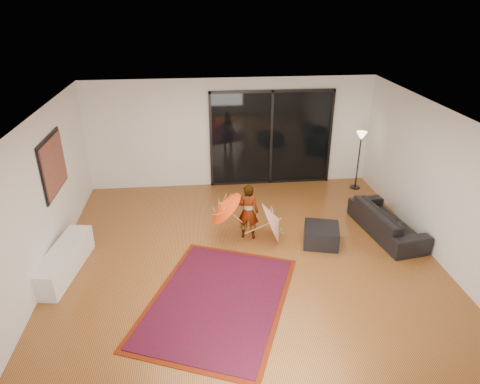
{
  "coord_description": "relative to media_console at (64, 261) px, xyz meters",
  "views": [
    {
      "loc": [
        -0.81,
        -6.58,
        4.55
      ],
      "look_at": [
        -0.07,
        0.65,
        1.1
      ],
      "focal_mm": 32.0,
      "sensor_mm": 36.0,
      "label": 1
    }
  ],
  "objects": [
    {
      "name": "floor",
      "position": [
        3.25,
        0.02,
        -0.24
      ],
      "size": [
        7.0,
        7.0,
        0.0
      ],
      "primitive_type": "plane",
      "color": "#A5622D",
      "rests_on": "ground"
    },
    {
      "name": "ceiling",
      "position": [
        3.25,
        0.02,
        2.46
      ],
      "size": [
        7.0,
        7.0,
        0.0
      ],
      "primitive_type": "plane",
      "rotation": [
        3.14,
        0.0,
        0.0
      ],
      "color": "white",
      "rests_on": "wall_back"
    },
    {
      "name": "wall_back",
      "position": [
        3.25,
        3.52,
        1.11
      ],
      "size": [
        7.0,
        0.0,
        7.0
      ],
      "primitive_type": "plane",
      "rotation": [
        1.57,
        0.0,
        0.0
      ],
      "color": "silver",
      "rests_on": "floor"
    },
    {
      "name": "wall_front",
      "position": [
        3.25,
        -3.48,
        1.11
      ],
      "size": [
        7.0,
        0.0,
        7.0
      ],
      "primitive_type": "plane",
      "rotation": [
        -1.57,
        0.0,
        0.0
      ],
      "color": "silver",
      "rests_on": "floor"
    },
    {
      "name": "wall_left",
      "position": [
        -0.25,
        0.02,
        1.11
      ],
      "size": [
        0.0,
        7.0,
        7.0
      ],
      "primitive_type": "plane",
      "rotation": [
        1.57,
        0.0,
        1.57
      ],
      "color": "silver",
      "rests_on": "floor"
    },
    {
      "name": "wall_right",
      "position": [
        6.75,
        0.02,
        1.11
      ],
      "size": [
        0.0,
        7.0,
        7.0
      ],
      "primitive_type": "plane",
      "rotation": [
        1.57,
        0.0,
        -1.57
      ],
      "color": "silver",
      "rests_on": "floor"
    },
    {
      "name": "sliding_door",
      "position": [
        4.25,
        3.49,
        0.96
      ],
      "size": [
        3.06,
        0.07,
        2.4
      ],
      "color": "black",
      "rests_on": "wall_back"
    },
    {
      "name": "painting",
      "position": [
        -0.21,
        1.02,
        1.41
      ],
      "size": [
        0.04,
        1.28,
        1.08
      ],
      "color": "black",
      "rests_on": "wall_left"
    },
    {
      "name": "media_console",
      "position": [
        0.0,
        0.0,
        0.0
      ],
      "size": [
        0.68,
        1.74,
        0.47
      ],
      "primitive_type": "cube",
      "rotation": [
        0.0,
        0.0,
        -0.15
      ],
      "color": "white",
      "rests_on": "floor"
    },
    {
      "name": "speaker",
      "position": [
        0.0,
        0.05,
        -0.06
      ],
      "size": [
        0.35,
        0.35,
        0.35
      ],
      "primitive_type": "cube",
      "rotation": [
        0.0,
        0.0,
        -0.16
      ],
      "color": "#424244",
      "rests_on": "floor"
    },
    {
      "name": "persian_rug",
      "position": [
        2.64,
        -1.07,
        -0.23
      ],
      "size": [
        3.01,
        3.47,
        0.02
      ],
      "rotation": [
        0.0,
        0.0,
        -0.38
      ],
      "color": "#611908",
      "rests_on": "floor"
    },
    {
      "name": "sofa",
      "position": [
        6.2,
        0.71,
        0.05
      ],
      "size": [
        1.04,
        2.03,
        0.57
      ],
      "primitive_type": "imported",
      "rotation": [
        0.0,
        0.0,
        1.72
      ],
      "color": "black",
      "rests_on": "floor"
    },
    {
      "name": "ottoman",
      "position": [
        4.76,
        0.46,
        -0.04
      ],
      "size": [
        0.81,
        0.81,
        0.38
      ],
      "primitive_type": "cube",
      "rotation": [
        0.0,
        0.0,
        -0.25
      ],
      "color": "black",
      "rests_on": "floor"
    },
    {
      "name": "floor_lamp",
      "position": [
        6.35,
        2.94,
        0.92
      ],
      "size": [
        0.25,
        0.25,
        1.47
      ],
      "color": "black",
      "rests_on": "floor"
    },
    {
      "name": "child",
      "position": [
        3.36,
        0.84,
        0.35
      ],
      "size": [
        0.48,
        0.38,
        1.16
      ],
      "primitive_type": "imported",
      "rotation": [
        0.0,
        0.0,
        2.88
      ],
      "color": "#999999",
      "rests_on": "floor"
    },
    {
      "name": "parasol_orange",
      "position": [
        2.81,
        0.79,
        0.5
      ],
      "size": [
        0.67,
        0.77,
        0.85
      ],
      "rotation": [
        0.0,
        -0.77,
        0.0
      ],
      "color": "#F2410C",
      "rests_on": "child"
    },
    {
      "name": "parasol_white",
      "position": [
        3.96,
        0.69,
        0.27
      ],
      "size": [
        0.52,
        0.85,
        0.92
      ],
      "rotation": [
        0.0,
        1.17,
        0.0
      ],
      "color": "silver",
      "rests_on": "floor"
    }
  ]
}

